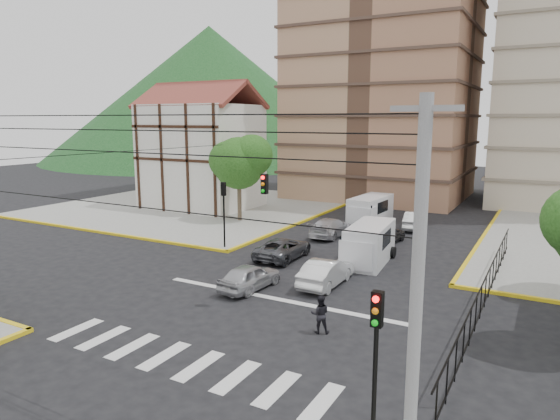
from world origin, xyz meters
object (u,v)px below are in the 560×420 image
Objects in this scene: traffic_light_se at (376,347)px; van_right_lane at (368,245)px; van_left_lane at (369,212)px; car_silver_front_left at (250,277)px; traffic_light_nw at (224,204)px; pedestrian_crosswalk at (320,314)px; car_white_front_right at (326,272)px.

traffic_light_se is 18.15m from van_right_lane.
car_silver_front_left is (-0.20, -18.07, -0.49)m from van_left_lane.
traffic_light_nw is 2.73× the size of pedestrian_crosswalk.
traffic_light_se is 2.73× the size of pedestrian_crosswalk.
traffic_light_nw reaches higher than van_left_lane.
van_right_lane is 10.68m from pedestrian_crosswalk.
car_white_front_right is at bearing -75.32° from van_left_lane.
van_right_lane is (-6.00, 17.01, -1.96)m from traffic_light_se.
pedestrian_crosswalk is at bearing -72.46° from van_left_lane.
pedestrian_crosswalk is (5.18, -21.20, -0.35)m from van_left_lane.
van_right_lane is 3.37× the size of pedestrian_crosswalk.
van_left_lane is 15.90m from car_white_front_right.
car_white_front_right is at bearing 118.65° from traffic_light_se.
traffic_light_se is at bearing -75.78° from van_right_lane.
traffic_light_nw reaches higher than pedestrian_crosswalk.
traffic_light_nw is 0.81× the size of van_right_lane.
car_silver_front_left is at bearing 135.59° from traffic_light_se.
van_right_lane reaches higher than pedestrian_crosswalk.
traffic_light_se is at bearing -67.09° from van_left_lane.
van_left_lane is (-9.58, 27.66, -1.96)m from traffic_light_se.
van_right_lane is at bearing 8.38° from traffic_light_nw.
traffic_light_se is 29.34m from van_left_lane.
traffic_light_nw is 9.90m from van_right_lane.
traffic_light_se reaches higher than car_white_front_right.
traffic_light_se is 1.01× the size of car_white_front_right.
pedestrian_crosswalk is at bearing -39.22° from traffic_light_nw.
traffic_light_se is 0.82× the size of van_left_lane.
traffic_light_nw is at bearing -40.99° from car_silver_front_left.
car_white_front_right is (3.00, -15.60, -0.44)m from van_left_lane.
traffic_light_se is 13.94m from car_white_front_right.
traffic_light_se is 0.81× the size of van_right_lane.
van_left_lane is 1.24× the size of car_white_front_right.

